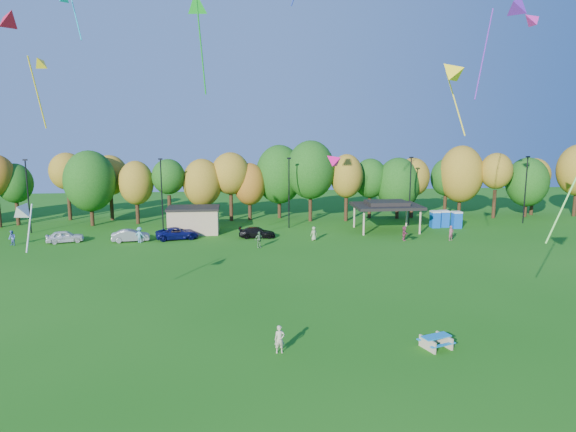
{
  "coord_description": "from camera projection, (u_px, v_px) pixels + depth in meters",
  "views": [
    {
      "loc": [
        -4.8,
        -24.89,
        12.88
      ],
      "look_at": [
        -1.62,
        6.0,
        7.49
      ],
      "focal_mm": 32.0,
      "sensor_mm": 36.0,
      "label": 1
    }
  ],
  "objects": [
    {
      "name": "pavilion",
      "position": [
        387.0,
        205.0,
        64.2
      ],
      "size": [
        8.2,
        6.2,
        3.77
      ],
      "color": "tan",
      "rests_on": "ground"
    },
    {
      "name": "far_person_3",
      "position": [
        451.0,
        233.0,
        59.0
      ],
      "size": [
        0.74,
        0.61,
        1.73
      ],
      "primitive_type": "imported",
      "rotation": [
        0.0,
        0.0,
        0.35
      ],
      "color": "#9A4858",
      "rests_on": "ground"
    },
    {
      "name": "car_a",
      "position": [
        65.0,
        236.0,
        57.99
      ],
      "size": [
        4.31,
        2.68,
        1.37
      ],
      "primitive_type": "imported",
      "rotation": [
        0.0,
        0.0,
        1.85
      ],
      "color": "silver",
      "rests_on": "ground"
    },
    {
      "name": "kite_9",
      "position": [
        530.0,
        19.0,
        39.13
      ],
      "size": [
        1.57,
        1.24,
        1.53
      ],
      "color": "#DA2491"
    },
    {
      "name": "far_person_5",
      "position": [
        314.0,
        234.0,
        58.98
      ],
      "size": [
        0.91,
        0.74,
        1.62
      ],
      "primitive_type": "imported",
      "rotation": [
        0.0,
        0.0,
        3.46
      ],
      "color": "#94A470",
      "rests_on": "ground"
    },
    {
      "name": "kite_10",
      "position": [
        8.0,
        19.0,
        29.7
      ],
      "size": [
        3.08,
        3.04,
        6.35
      ],
      "color": "red"
    },
    {
      "name": "car_b",
      "position": [
        131.0,
        236.0,
        58.44
      ],
      "size": [
        4.32,
        2.02,
        1.37
      ],
      "primitive_type": "imported",
      "rotation": [
        0.0,
        0.0,
        1.71
      ],
      "color": "gray",
      "rests_on": "ground"
    },
    {
      "name": "far_person_0",
      "position": [
        140.0,
        235.0,
        57.83
      ],
      "size": [
        1.29,
        0.96,
        1.78
      ],
      "primitive_type": "imported",
      "rotation": [
        0.0,
        0.0,
        2.85
      ],
      "color": "#53A0B7",
      "rests_on": "ground"
    },
    {
      "name": "ground",
      "position": [
        330.0,
        374.0,
        27.08
      ],
      "size": [
        160.0,
        160.0,
        0.0
      ],
      "primitive_type": "plane",
      "color": "#19600F",
      "rests_on": "ground"
    },
    {
      "name": "far_person_4",
      "position": [
        12.0,
        238.0,
        56.4
      ],
      "size": [
        1.03,
        0.97,
        1.68
      ],
      "primitive_type": "imported",
      "rotation": [
        0.0,
        0.0,
        5.72
      ],
      "color": "#536EB8",
      "rests_on": "ground"
    },
    {
      "name": "far_person_2",
      "position": [
        259.0,
        240.0,
        55.38
      ],
      "size": [
        1.14,
        0.91,
        1.81
      ],
      "primitive_type": "imported",
      "rotation": [
        0.0,
        0.0,
        0.52
      ],
      "color": "#548451",
      "rests_on": "ground"
    },
    {
      "name": "kite_12",
      "position": [
        332.0,
        159.0,
        34.32
      ],
      "size": [
        1.58,
        1.49,
        1.29
      ],
      "color": "#D70B69"
    },
    {
      "name": "porta_potties",
      "position": [
        445.0,
        219.0,
        66.56
      ],
      "size": [
        3.75,
        2.07,
        2.18
      ],
      "color": "#0E4EB8",
      "rests_on": "ground"
    },
    {
      "name": "kite_8",
      "position": [
        39.0,
        63.0,
        35.92
      ],
      "size": [
        1.13,
        3.08,
        5.26
      ],
      "color": "yellow"
    },
    {
      "name": "kite_2",
      "position": [
        450.0,
        70.0,
        36.15
      ],
      "size": [
        2.93,
        3.1,
        5.66
      ],
      "color": "yellow"
    },
    {
      "name": "kite_7",
      "position": [
        24.0,
        209.0,
        29.99
      ],
      "size": [
        1.32,
        2.25,
        3.51
      ],
      "color": "silver"
    },
    {
      "name": "kite_11",
      "position": [
        518.0,
        4.0,
        40.18
      ],
      "size": [
        4.28,
        4.08,
        8.54
      ],
      "color": "purple"
    },
    {
      "name": "utility_building",
      "position": [
        194.0,
        220.0,
        63.03
      ],
      "size": [
        6.3,
        4.3,
        3.25
      ],
      "color": "tan",
      "rests_on": "ground"
    },
    {
      "name": "lamp_posts",
      "position": [
        289.0,
        190.0,
        65.65
      ],
      "size": [
        64.5,
        0.25,
        9.09
      ],
      "color": "black",
      "rests_on": "ground"
    },
    {
      "name": "far_person_1",
      "position": [
        404.0,
        233.0,
        58.99
      ],
      "size": [
        0.6,
        1.59,
        1.69
      ],
      "primitive_type": "imported",
      "rotation": [
        0.0,
        0.0,
        1.51
      ],
      "color": "#983F55",
      "rests_on": "ground"
    },
    {
      "name": "tree_line",
      "position": [
        263.0,
        178.0,
        70.57
      ],
      "size": [
        93.57,
        10.55,
        11.15
      ],
      "color": "black",
      "rests_on": "ground"
    },
    {
      "name": "car_c",
      "position": [
        177.0,
        233.0,
        59.71
      ],
      "size": [
        5.33,
        3.31,
        1.38
      ],
      "primitive_type": "imported",
      "rotation": [
        0.0,
        0.0,
        1.79
      ],
      "color": "#0E1156",
      "rests_on": "ground"
    },
    {
      "name": "car_d",
      "position": [
        257.0,
        232.0,
        60.49
      ],
      "size": [
        4.42,
        2.02,
        1.25
      ],
      "primitive_type": "imported",
      "rotation": [
        0.0,
        0.0,
        1.51
      ],
      "color": "black",
      "rests_on": "ground"
    },
    {
      "name": "kite_flyer",
      "position": [
        280.0,
        339.0,
        29.54
      ],
      "size": [
        0.61,
        0.41,
        1.64
      ],
      "primitive_type": "imported",
      "rotation": [
        0.0,
        0.0,
        0.03
      ],
      "color": "#C0B090",
      "rests_on": "ground"
    },
    {
      "name": "picnic_table",
      "position": [
        436.0,
        341.0,
        30.25
      ],
      "size": [
        2.12,
        1.94,
        0.76
      ],
      "rotation": [
        0.0,
        0.0,
        0.33
      ],
      "color": "tan",
      "rests_on": "ground"
    },
    {
      "name": "kite_3",
      "position": [
        197.0,
        2.0,
        36.1
      ],
      "size": [
        1.9,
        4.49,
        7.52
      ],
      "color": "#15A420"
    }
  ]
}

